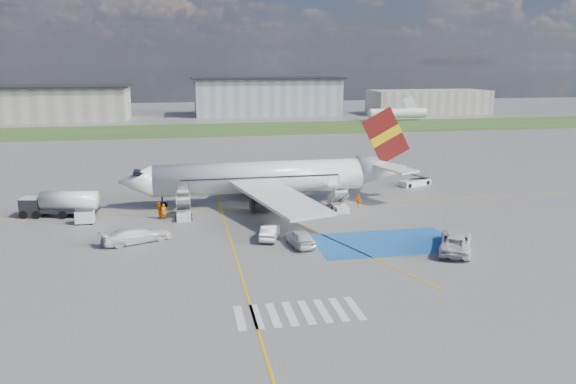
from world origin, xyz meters
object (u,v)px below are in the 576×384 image
airliner (271,177)px  car_silver_b (270,232)px  car_silver_a (300,238)px  van_white_b (137,233)px  fuel_tanker (61,206)px  gpu_cart (85,217)px  van_white_a (456,238)px  belt_loader (415,183)px

airliner → car_silver_b: 15.02m
car_silver_a → van_white_b: (-15.64, 4.06, 0.19)m
fuel_tanker → car_silver_a: size_ratio=1.85×
gpu_cart → fuel_tanker: bearing=131.0°
van_white_a → van_white_b: (-29.97, 8.06, -0.12)m
gpu_cart → van_white_b: van_white_b is taller
belt_loader → van_white_a: size_ratio=0.92×
belt_loader → gpu_cart: bearing=171.4°
gpu_cart → van_white_a: van_white_a is taller
airliner → van_white_a: bearing=-56.1°
gpu_cart → belt_loader: 45.45m
airliner → car_silver_a: bearing=-90.1°
car_silver_a → car_silver_b: 3.69m
fuel_tanker → belt_loader: (47.13, 7.86, -0.84)m
airliner → gpu_cart: (-21.74, -5.37, -2.66)m
fuel_tanker → car_silver_b: (22.42, -13.02, -0.49)m
fuel_tanker → van_white_a: 43.93m
fuel_tanker → car_silver_a: fuel_tanker is taller
airliner → van_white_b: (-15.67, -13.22, -2.38)m
fuel_tanker → van_white_a: (39.25, -19.74, -0.11)m
airliner → belt_loader: size_ratio=6.64×
fuel_tanker → airliner: bearing=13.8°
car_silver_b → belt_loader: bearing=-123.1°
fuel_tanker → gpu_cart: (3.21, -3.83, -0.51)m
fuel_tanker → van_white_b: size_ratio=1.72×
gpu_cart → car_silver_b: 21.29m
gpu_cart → car_silver_a: car_silver_a is taller
car_silver_b → van_white_b: (-13.14, 1.35, 0.26)m
belt_loader → car_silver_b: belt_loader is taller
airliner → fuel_tanker: 25.09m
fuel_tanker → car_silver_b: bearing=-19.9°
fuel_tanker → van_white_b: bearing=-41.2°
airliner → gpu_cart: size_ratio=18.57×
belt_loader → van_white_a: van_white_a is taller
airliner → van_white_b: 20.64m
belt_loader → van_white_a: (-7.88, -27.60, 0.73)m
airliner → van_white_b: bearing=-139.9°
car_silver_a → van_white_a: bearing=155.6°
airliner → gpu_cart: 22.55m
belt_loader → car_silver_a: 32.42m
van_white_b → gpu_cart: bearing=16.8°
van_white_b → belt_loader: bearing=-83.6°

